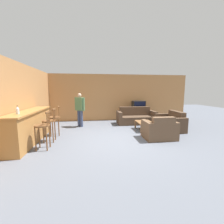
{
  "coord_description": "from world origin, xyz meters",
  "views": [
    {
      "loc": [
        -0.84,
        -4.94,
        1.68
      ],
      "look_at": [
        -0.08,
        0.87,
        0.85
      ],
      "focal_mm": 24.0,
      "sensor_mm": 36.0,
      "label": 1
    }
  ],
  "objects_px": {
    "couch_far": "(136,118)",
    "tv_unit": "(138,115)",
    "loveseat_right": "(171,123)",
    "tv": "(139,105)",
    "bar_chair_near": "(43,128)",
    "person_by_window": "(80,108)",
    "bar_chair_mid": "(49,123)",
    "armchair_near": "(160,130)",
    "bottle": "(18,110)",
    "coffee_table": "(144,123)",
    "bar_chair_far": "(55,119)"
  },
  "relations": [
    {
      "from": "couch_far",
      "to": "tv_unit",
      "type": "bearing_deg",
      "value": 64.62
    },
    {
      "from": "loveseat_right",
      "to": "tv",
      "type": "distance_m",
      "value": 2.44
    },
    {
      "from": "loveseat_right",
      "to": "tv",
      "type": "bearing_deg",
      "value": 108.53
    },
    {
      "from": "couch_far",
      "to": "tv_unit",
      "type": "relative_size",
      "value": 1.75
    },
    {
      "from": "bar_chair_near",
      "to": "person_by_window",
      "type": "distance_m",
      "value": 2.82
    },
    {
      "from": "loveseat_right",
      "to": "person_by_window",
      "type": "height_order",
      "value": "person_by_window"
    },
    {
      "from": "bar_chair_mid",
      "to": "armchair_near",
      "type": "bearing_deg",
      "value": -3.22
    },
    {
      "from": "bar_chair_mid",
      "to": "person_by_window",
      "type": "xyz_separation_m",
      "value": [
        0.84,
        2.01,
        0.27
      ]
    },
    {
      "from": "loveseat_right",
      "to": "bottle",
      "type": "bearing_deg",
      "value": -163.72
    },
    {
      "from": "tv_unit",
      "to": "coffee_table",
      "type": "bearing_deg",
      "value": -100.5
    },
    {
      "from": "bar_chair_near",
      "to": "tv_unit",
      "type": "xyz_separation_m",
      "value": [
        4.03,
        3.82,
        -0.29
      ]
    },
    {
      "from": "coffee_table",
      "to": "tv",
      "type": "xyz_separation_m",
      "value": [
        0.4,
        2.14,
        0.57
      ]
    },
    {
      "from": "bar_chair_near",
      "to": "bar_chair_mid",
      "type": "height_order",
      "value": "same"
    },
    {
      "from": "bar_chair_far",
      "to": "bottle",
      "type": "height_order",
      "value": "bottle"
    },
    {
      "from": "bottle",
      "to": "bar_chair_mid",
      "type": "bearing_deg",
      "value": 47.55
    },
    {
      "from": "tv",
      "to": "loveseat_right",
      "type": "bearing_deg",
      "value": -71.47
    },
    {
      "from": "tv",
      "to": "person_by_window",
      "type": "bearing_deg",
      "value": -160.47
    },
    {
      "from": "tv_unit",
      "to": "tv",
      "type": "height_order",
      "value": "tv"
    },
    {
      "from": "coffee_table",
      "to": "tv",
      "type": "bearing_deg",
      "value": 79.49
    },
    {
      "from": "bar_chair_far",
      "to": "coffee_table",
      "type": "distance_m",
      "value": 3.65
    },
    {
      "from": "tv_unit",
      "to": "tv",
      "type": "distance_m",
      "value": 0.56
    },
    {
      "from": "armchair_near",
      "to": "tv_unit",
      "type": "height_order",
      "value": "armchair_near"
    },
    {
      "from": "tv_unit",
      "to": "person_by_window",
      "type": "xyz_separation_m",
      "value": [
        -3.19,
        -1.13,
        0.56
      ]
    },
    {
      "from": "bar_chair_mid",
      "to": "tv",
      "type": "height_order",
      "value": "tv"
    },
    {
      "from": "bar_chair_far",
      "to": "tv",
      "type": "bearing_deg",
      "value": 31.13
    },
    {
      "from": "coffee_table",
      "to": "bar_chair_far",
      "type": "bearing_deg",
      "value": -175.42
    },
    {
      "from": "couch_far",
      "to": "loveseat_right",
      "type": "distance_m",
      "value": 1.84
    },
    {
      "from": "bar_chair_near",
      "to": "loveseat_right",
      "type": "relative_size",
      "value": 0.82
    },
    {
      "from": "bar_chair_mid",
      "to": "bottle",
      "type": "distance_m",
      "value": 1.07
    },
    {
      "from": "bar_chair_mid",
      "to": "bar_chair_far",
      "type": "height_order",
      "value": "same"
    },
    {
      "from": "tv_unit",
      "to": "person_by_window",
      "type": "bearing_deg",
      "value": -160.42
    },
    {
      "from": "tv_unit",
      "to": "armchair_near",
      "type": "bearing_deg",
      "value": -94.72
    },
    {
      "from": "loveseat_right",
      "to": "tv",
      "type": "relative_size",
      "value": 1.93
    },
    {
      "from": "bar_chair_near",
      "to": "person_by_window",
      "type": "bearing_deg",
      "value": 72.65
    },
    {
      "from": "bar_chair_near",
      "to": "couch_far",
      "type": "xyz_separation_m",
      "value": [
        3.65,
        3.02,
        -0.32
      ]
    },
    {
      "from": "tv_unit",
      "to": "bar_chair_far",
      "type": "bearing_deg",
      "value": -148.83
    },
    {
      "from": "bar_chair_mid",
      "to": "tv_unit",
      "type": "relative_size",
      "value": 1.0
    },
    {
      "from": "armchair_near",
      "to": "tv",
      "type": "bearing_deg",
      "value": 85.27
    },
    {
      "from": "tv",
      "to": "bottle",
      "type": "height_order",
      "value": "bottle"
    },
    {
      "from": "coffee_table",
      "to": "bottle",
      "type": "height_order",
      "value": "bottle"
    },
    {
      "from": "person_by_window",
      "to": "tv_unit",
      "type": "bearing_deg",
      "value": 19.58
    },
    {
      "from": "bottle",
      "to": "armchair_near",
      "type": "bearing_deg",
      "value": 6.15
    },
    {
      "from": "tv",
      "to": "person_by_window",
      "type": "xyz_separation_m",
      "value": [
        -3.19,
        -1.13,
        0.0
      ]
    },
    {
      "from": "bar_chair_mid",
      "to": "bar_chair_near",
      "type": "bearing_deg",
      "value": -90.0
    },
    {
      "from": "bar_chair_near",
      "to": "tv",
      "type": "bearing_deg",
      "value": 43.45
    },
    {
      "from": "loveseat_right",
      "to": "tv",
      "type": "xyz_separation_m",
      "value": [
        -0.75,
        2.24,
        0.59
      ]
    },
    {
      "from": "bar_chair_mid",
      "to": "bar_chair_far",
      "type": "bearing_deg",
      "value": 90.03
    },
    {
      "from": "tv_unit",
      "to": "bar_chair_mid",
      "type": "bearing_deg",
      "value": -142.03
    },
    {
      "from": "loveseat_right",
      "to": "tv_unit",
      "type": "relative_size",
      "value": 1.22
    },
    {
      "from": "bar_chair_near",
      "to": "coffee_table",
      "type": "bearing_deg",
      "value": 24.74
    }
  ]
}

